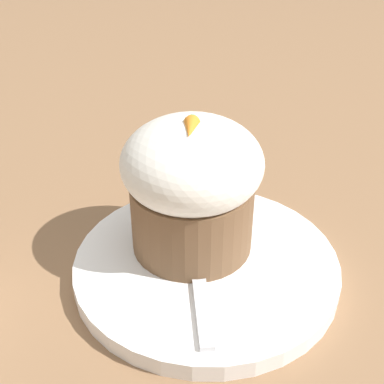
% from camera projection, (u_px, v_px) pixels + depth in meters
% --- Properties ---
extents(ground_plane, '(4.00, 4.00, 0.00)m').
position_uv_depth(ground_plane, '(206.00, 273.00, 0.42)').
color(ground_plane, '#846042').
extents(dessert_plate, '(0.20, 0.20, 0.01)m').
position_uv_depth(dessert_plate, '(206.00, 266.00, 0.42)').
color(dessert_plate, white).
rests_on(dessert_plate, ground_plane).
extents(carrot_cake, '(0.11, 0.11, 0.11)m').
position_uv_depth(carrot_cake, '(192.00, 184.00, 0.40)').
color(carrot_cake, brown).
rests_on(carrot_cake, dessert_plate).
extents(spoon, '(0.13, 0.04, 0.01)m').
position_uv_depth(spoon, '(199.00, 259.00, 0.41)').
color(spoon, silver).
rests_on(spoon, dessert_plate).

